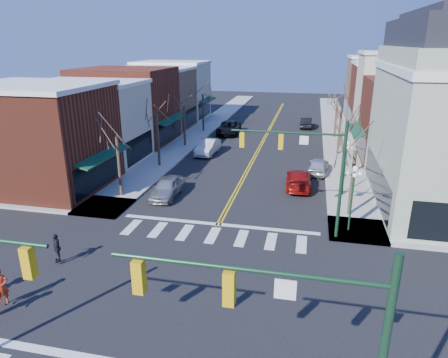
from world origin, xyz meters
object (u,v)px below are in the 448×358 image
Objects in this scene: lamppost_corner at (353,188)px; pedestrian_dark_a at (57,248)px; car_right_far at (306,122)px; car_right_mid at (319,166)px; pedestrian_red_a at (1,286)px; car_right_near at (299,179)px; car_left_mid at (208,147)px; car_left_near at (167,187)px; car_left_far at (229,128)px; lamppost_midblock at (346,158)px.

lamppost_corner is 2.69× the size of pedestrian_dark_a.
car_right_mid is at bearing 94.23° from car_right_far.
car_right_near is at bearing 28.77° from pedestrian_red_a.
lamppost_corner is at bearing -47.46° from car_left_mid.
lamppost_corner reaches higher than car_left_near.
car_left_near is 14.14m from car_right_mid.
car_left_far is 1.32× the size of car_right_far.
lamppost_midblock is at bearing -32.57° from car_left_mid.
car_right_mid is at bearing 35.69° from car_left_near.
pedestrian_dark_a is (-15.50, -13.76, -2.01)m from lamppost_midblock.
car_right_near is 4.43m from car_right_mid.
car_left_mid is at bearing 139.76° from pedestrian_dark_a.
lamppost_midblock is 16.35m from car_left_mid.
car_right_near is 2.87× the size of pedestrian_red_a.
lamppost_midblock reaches higher than pedestrian_red_a.
car_right_near is 1.15× the size of car_right_far.
car_left_mid is 12.17m from car_right_mid.
lamppost_midblock is 23.65m from pedestrian_red_a.
lamppost_midblock is at bearing 160.70° from car_right_near.
pedestrian_red_a is 1.09× the size of pedestrian_dark_a.
car_left_mid is at bearing 89.50° from car_left_near.
car_left_far reaches higher than car_left_near.
pedestrian_red_a is at bearing -92.62° from car_left_mid.
pedestrian_red_a is (-2.73, -36.81, 0.22)m from car_left_far.
car_right_near is at bearing 89.73° from car_right_far.
car_left_near is at bearing 132.99° from pedestrian_dark_a.
car_right_far is 44.76m from pedestrian_red_a.
pedestrian_dark_a is (-2.27, -23.12, 0.18)m from car_left_mid.
lamppost_corner is at bearing -90.00° from lamppost_midblock.
car_right_near is at bearing -37.55° from car_left_mid.
lamppost_corner is 12.02m from car_right_mid.
pedestrian_red_a is (-2.51, -26.90, 0.25)m from car_left_mid.
lamppost_midblock is 0.99× the size of car_right_far.
car_left_mid reaches higher than car_left_near.
car_right_far is (9.83, 16.12, -0.05)m from car_left_mid.
pedestrian_dark_a is at bearing -97.83° from car_left_far.
car_left_mid reaches higher than car_right_far.
car_left_near is 22.49m from car_left_far.
car_right_far is at bearing 70.48° from car_left_near.
car_left_mid is (-13.23, 9.36, -2.19)m from lamppost_midblock.
car_left_near is at bearing 52.25° from pedestrian_red_a.
pedestrian_red_a reaches higher than car_left_near.
car_left_mid is at bearing 129.84° from lamppost_corner.
pedestrian_dark_a is at bearing 72.59° from car_right_far.
lamppost_midblock is 0.75× the size of car_left_far.
car_right_far is at bearing 97.60° from lamppost_midblock.
car_left_far is at bearing -45.38° from car_right_mid.
lamppost_midblock is 5.92m from car_right_mid.
car_left_near reaches higher than car_right_near.
pedestrian_dark_a is at bearing 48.39° from car_right_near.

